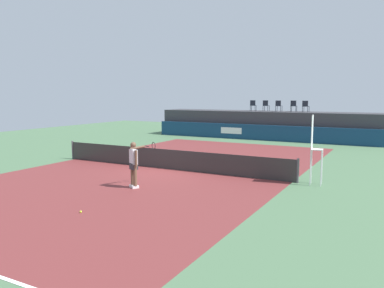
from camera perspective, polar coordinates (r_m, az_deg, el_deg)
The scene contains 15 objects.
ground_plane at distance 21.11m, azimuth 0.66°, elevation -2.35°, with size 48.00×48.00×0.00m, color #4C704C.
court_inner at distance 18.55m, azimuth -3.66°, elevation -3.70°, with size 12.00×22.00×0.00m, color maroon.
sponsor_wall at distance 30.64m, azimuth 9.84°, elevation 1.70°, with size 18.00×0.22×1.20m.
spectator_platform at distance 32.30m, azimuth 10.89°, elevation 2.84°, with size 18.00×2.80×2.20m, color #38383D.
spectator_chair_far_left at distance 32.58m, azimuth 9.05°, elevation 5.73°, with size 0.48×0.48×0.89m.
spectator_chair_left at distance 32.18m, azimuth 10.91°, elevation 5.67°, with size 0.45×0.45×0.89m.
spectator_chair_center at distance 31.73m, azimuth 12.73°, elevation 5.60°, with size 0.45×0.45×0.89m.
spectator_chair_right at distance 31.79m, azimuth 14.84°, elevation 5.54°, with size 0.46×0.46×0.89m.
spectator_chair_far_right at distance 31.14m, azimuth 16.50°, elevation 5.45°, with size 0.47×0.47×0.89m.
umpire_chair at distance 15.80m, azimuth 17.68°, elevation -0.14°, with size 0.48×0.48×2.76m.
tennis_net at distance 18.46m, azimuth -3.68°, elevation -2.26°, with size 12.40×0.02×0.95m, color #2D2D2D.
net_post_near at distance 22.35m, azimuth -17.28°, elevation -0.84°, with size 0.10×0.10×1.00m, color #4C4C51.
net_post_far at distance 16.10m, azimuth 15.42°, elevation -3.84°, with size 0.10×0.10×1.00m, color #4C4C51.
tennis_player at distance 14.81m, azimuth -8.56°, elevation -2.80°, with size 0.67×1.26×1.77m.
tennis_ball at distance 12.23m, azimuth -16.18°, elevation -9.62°, with size 0.07×0.07×0.07m, color #D8EA33.
Camera 1 is at (9.69, -15.42, 3.54)m, focal length 35.95 mm.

